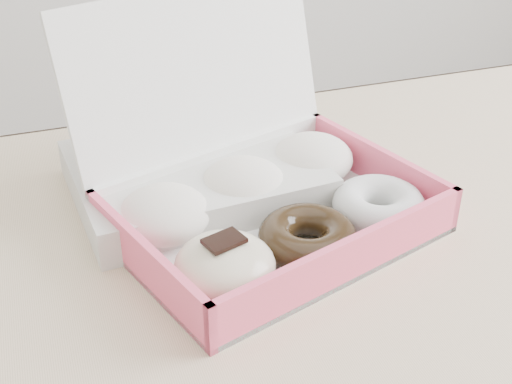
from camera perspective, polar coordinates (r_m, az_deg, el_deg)
name	(u,v)px	position (r m, az deg, el deg)	size (l,w,h in m)	color
table	(460,294)	(0.83, 16.02, -7.85)	(1.20, 0.80, 0.75)	tan
donut_box	(261,196)	(0.75, 0.37, -0.34)	(0.38, 0.36, 0.23)	white
newspapers	(194,176)	(0.82, -4.95, 1.28)	(0.27, 0.21, 0.04)	silver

